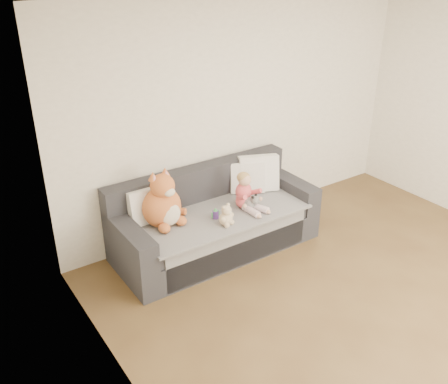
% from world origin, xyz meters
% --- Properties ---
extents(room_shell, '(5.00, 5.00, 5.00)m').
position_xyz_m(room_shell, '(0.00, 0.42, 1.30)').
color(room_shell, brown).
rests_on(room_shell, ground).
extents(sofa, '(2.20, 0.94, 0.85)m').
position_xyz_m(sofa, '(-0.67, 2.06, 0.31)').
color(sofa, '#2B2C31').
rests_on(sofa, ground).
extents(cushion_left, '(0.39, 0.18, 0.37)m').
position_xyz_m(cushion_left, '(-1.37, 2.21, 0.65)').
color(cushion_left, white).
rests_on(cushion_left, sofa).
extents(cushion_right_back, '(0.42, 0.34, 0.36)m').
position_xyz_m(cushion_right_back, '(-0.13, 2.20, 0.65)').
color(cushion_right_back, white).
rests_on(cushion_right_back, sofa).
extents(cushion_right_front, '(0.49, 0.36, 0.42)m').
position_xyz_m(cushion_right_front, '(0.00, 2.17, 0.68)').
color(cushion_right_front, white).
rests_on(cushion_right_front, sofa).
extents(toddler, '(0.29, 0.42, 0.41)m').
position_xyz_m(toddler, '(-0.38, 1.89, 0.64)').
color(toddler, '#E14F53').
rests_on(toddler, sofa).
extents(plush_cat, '(0.50, 0.46, 0.62)m').
position_xyz_m(plush_cat, '(-1.26, 2.08, 0.70)').
color(plush_cat, '#C75F2C').
rests_on(plush_cat, sofa).
extents(teddy_bear, '(0.18, 0.14, 0.23)m').
position_xyz_m(teddy_bear, '(-0.76, 1.71, 0.57)').
color(teddy_bear, '#C5B788').
rests_on(teddy_bear, sofa).
extents(plush_cow, '(0.15, 0.22, 0.18)m').
position_xyz_m(plush_cow, '(-0.36, 1.86, 0.55)').
color(plush_cow, white).
rests_on(plush_cow, sofa).
extents(sippy_cup, '(0.11, 0.07, 0.12)m').
position_xyz_m(sippy_cup, '(-0.78, 1.88, 0.53)').
color(sippy_cup, '#62399D').
rests_on(sippy_cup, sofa).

